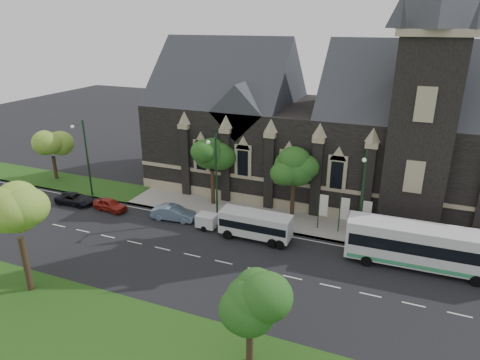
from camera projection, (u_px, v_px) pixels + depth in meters
The scene contains 20 objects.
ground at pixel (224, 262), 35.69m from camera, with size 160.00×160.00×0.00m, color black.
sidewalk at pixel (261, 216), 43.89m from camera, with size 80.00×5.00×0.15m, color #9A938C.
museum at pixel (333, 125), 47.24m from camera, with size 40.00×17.70×29.90m.
tree_park_near at pixel (20, 212), 29.98m from camera, with size 4.42×4.42×8.56m.
tree_park_east at pixel (254, 296), 23.80m from camera, with size 3.40×3.40×6.28m.
tree_walk_right at pixel (297, 164), 41.77m from camera, with size 4.08×4.08×7.80m.
tree_walk_left at pixel (215, 155), 44.97m from camera, with size 3.91×3.91×7.64m.
tree_walk_far at pixel (53, 145), 52.70m from camera, with size 3.40×3.40×6.28m.
street_lamp_near at pixel (362, 194), 36.49m from camera, with size 0.36×1.88×9.00m.
street_lamp_mid at pixel (215, 173), 41.43m from camera, with size 0.36×1.88×9.00m.
street_lamp_far at pixel (86, 155), 47.09m from camera, with size 0.36×1.88×9.00m.
banner_flag_left at pixel (322, 207), 40.42m from camera, with size 0.90×0.10×4.00m.
banner_flag_center at pixel (343, 211), 39.71m from camera, with size 0.90×0.10×4.00m.
banner_flag_right at pixel (365, 214), 39.00m from camera, with size 0.90×0.10×4.00m.
tour_coach at pixel (426, 247), 34.17m from camera, with size 12.59×3.16×3.65m.
shuttle_bus at pixel (256, 224), 39.04m from camera, with size 6.70×2.39×2.58m.
box_trailer at pixel (207, 221), 41.22m from camera, with size 2.79×1.64×1.48m.
sedan at pixel (174, 213), 43.07m from camera, with size 1.58×4.53×1.49m, color #738BA6.
car_far_red at pixel (110, 205), 45.21m from camera, with size 1.57×3.89×1.33m, color maroon.
car_far_black at pixel (75, 199), 46.81m from camera, with size 2.06×4.48×1.24m, color black.
Camera 1 is at (12.97, -28.09, 19.17)m, focal length 31.65 mm.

